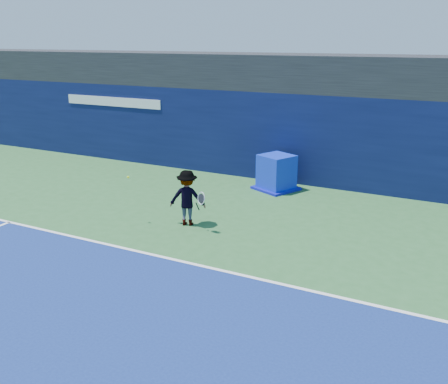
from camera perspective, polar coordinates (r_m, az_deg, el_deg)
The scene contains 7 objects.
ground at distance 9.34m, azimuth -17.17°, elevation -14.12°, with size 80.00×80.00×0.00m, color #2A5E2E.
baseline at distance 11.38m, azimuth -6.67°, elevation -7.47°, with size 24.00×0.10×0.01m, color white.
stadium_band at distance 18.06m, azimuth 8.35°, elevation 13.42°, with size 36.00×3.00×1.20m, color black.
back_wall_assembly at distance 17.38m, azimuth 6.96°, elevation 6.35°, with size 36.00×1.03×3.00m.
equipment_cart at distance 16.25m, azimuth 6.01°, elevation 2.07°, with size 1.58×1.58×1.14m.
tennis_player at distance 13.06m, azimuth -4.21°, elevation -0.67°, with size 1.27×0.82×1.48m.
tennis_ball at distance 13.25m, azimuth -10.89°, elevation 1.68°, with size 0.07×0.07×0.07m.
Camera 1 is at (5.83, -5.55, 4.74)m, focal length 40.00 mm.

